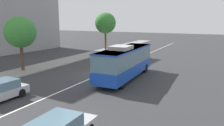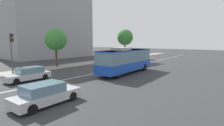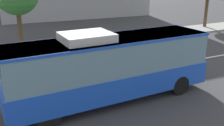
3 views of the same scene
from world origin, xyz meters
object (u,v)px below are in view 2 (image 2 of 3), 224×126
object	(u,v)px
street_tree_kerbside_right	(56,40)
street_tree_kerbside_centre	(125,37)
sedan_silver_ahead	(29,74)
traffic_light_near_corner	(12,47)
sedan_silver	(46,94)
transit_bus	(126,60)

from	to	relation	value
street_tree_kerbside_right	street_tree_kerbside_centre	bearing A→B (deg)	0.69
sedan_silver_ahead	street_tree_kerbside_right	bearing A→B (deg)	-139.92
traffic_light_near_corner	sedan_silver_ahead	bearing A→B (deg)	-7.39
traffic_light_near_corner	street_tree_kerbside_right	distance (m)	7.74
sedan_silver	sedan_silver_ahead	size ratio (longest dim) A/B	1.00
sedan_silver	traffic_light_near_corner	bearing A→B (deg)	74.70
transit_bus	traffic_light_near_corner	world-z (taller)	traffic_light_near_corner
sedan_silver	street_tree_kerbside_centre	world-z (taller)	street_tree_kerbside_centre
sedan_silver	traffic_light_near_corner	size ratio (longest dim) A/B	0.87
traffic_light_near_corner	street_tree_kerbside_right	xyz separation A→B (m)	(7.45, 1.87, 0.94)
sedan_silver_ahead	street_tree_kerbside_right	size ratio (longest dim) A/B	0.72
transit_bus	street_tree_kerbside_right	distance (m)	12.36
transit_bus	sedan_silver_ahead	size ratio (longest dim) A/B	2.22
transit_bus	sedan_silver	distance (m)	13.21
transit_bus	street_tree_kerbside_centre	size ratio (longest dim) A/B	1.38
sedan_silver	traffic_light_near_corner	world-z (taller)	traffic_light_near_corner
sedan_silver_ahead	traffic_light_near_corner	distance (m)	5.04
traffic_light_near_corner	sedan_silver	bearing A→B (deg)	-18.71
sedan_silver_ahead	street_tree_kerbside_right	world-z (taller)	street_tree_kerbside_right
transit_bus	street_tree_kerbside_centre	bearing A→B (deg)	31.96
sedan_silver	sedan_silver_ahead	distance (m)	8.45
street_tree_kerbside_centre	transit_bus	bearing A→B (deg)	-145.99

